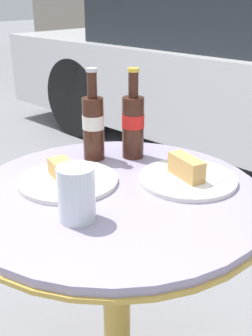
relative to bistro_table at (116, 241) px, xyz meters
name	(u,v)px	position (x,y,z in m)	size (l,w,h in m)	color
bistro_table	(116,241)	(0.00, 0.00, 0.00)	(0.74, 0.74, 0.72)	gold
cola_bottle_left	(93,124)	(-0.20, 0.11, 0.25)	(0.06, 0.06, 0.26)	#3D1E14
cola_bottle_right	(133,123)	(-0.13, 0.20, 0.24)	(0.06, 0.06, 0.26)	#3D1E14
drinking_glass	(77,196)	(0.04, -0.15, 0.20)	(0.08, 0.08, 0.12)	#C68923
lunch_plate_near	(187,176)	(0.09, 0.17, 0.16)	(0.25, 0.25, 0.07)	silver
lunch_plate_far	(67,179)	(-0.12, -0.05, 0.16)	(0.25, 0.25, 0.06)	silver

